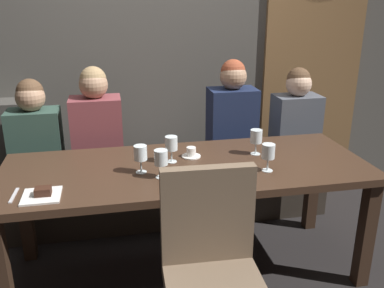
# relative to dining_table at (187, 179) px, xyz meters

# --- Properties ---
(ground) EXTENTS (9.00, 9.00, 0.00)m
(ground) POSITION_rel_dining_table_xyz_m (0.00, 0.00, -0.65)
(ground) COLOR black
(back_wall_tiled) EXTENTS (6.00, 0.12, 3.00)m
(back_wall_tiled) POSITION_rel_dining_table_xyz_m (0.00, 1.22, 0.85)
(back_wall_tiled) COLOR #4C4944
(back_wall_tiled) RESTS_ON ground
(arched_door) EXTENTS (0.90, 0.05, 2.55)m
(arched_door) POSITION_rel_dining_table_xyz_m (1.35, 1.15, 0.71)
(arched_door) COLOR brown
(arched_door) RESTS_ON ground
(dining_table) EXTENTS (2.20, 0.84, 0.74)m
(dining_table) POSITION_rel_dining_table_xyz_m (0.00, 0.00, 0.00)
(dining_table) COLOR #342217
(dining_table) RESTS_ON ground
(banquette_bench) EXTENTS (2.50, 0.44, 0.45)m
(banquette_bench) POSITION_rel_dining_table_xyz_m (0.00, 0.70, -0.42)
(banquette_bench) COLOR #312A23
(banquette_bench) RESTS_ON ground
(chair_near_side) EXTENTS (0.46, 0.46, 0.98)m
(chair_near_side) POSITION_rel_dining_table_xyz_m (-0.02, -0.72, -0.09)
(chair_near_side) COLOR #3D281C
(chair_near_side) RESTS_ON ground
(diner_redhead) EXTENTS (0.36, 0.24, 0.72)m
(diner_redhead) POSITION_rel_dining_table_xyz_m (-0.96, 0.70, 0.14)
(diner_redhead) COLOR #2D473D
(diner_redhead) RESTS_ON banquette_bench
(diner_bearded) EXTENTS (0.36, 0.24, 0.80)m
(diner_bearded) POSITION_rel_dining_table_xyz_m (-0.53, 0.68, 0.17)
(diner_bearded) COLOR brown
(diner_bearded) RESTS_ON banquette_bench
(diner_far_end) EXTENTS (0.36, 0.24, 0.82)m
(diner_far_end) POSITION_rel_dining_table_xyz_m (0.48, 0.68, 0.18)
(diner_far_end) COLOR #192342
(diner_far_end) RESTS_ON banquette_bench
(diner_near_end) EXTENTS (0.36, 0.24, 0.73)m
(diner_near_end) POSITION_rel_dining_table_xyz_m (1.03, 0.72, 0.14)
(diner_near_end) COLOR #4C515B
(diner_near_end) RESTS_ON banquette_bench
(wine_glass_near_left) EXTENTS (0.08, 0.08, 0.16)m
(wine_glass_near_left) POSITION_rel_dining_table_xyz_m (-0.28, -0.05, 0.20)
(wine_glass_near_left) COLOR silver
(wine_glass_near_left) RESTS_ON dining_table
(wine_glass_end_left) EXTENTS (0.08, 0.08, 0.16)m
(wine_glass_end_left) POSITION_rel_dining_table_xyz_m (-0.17, -0.15, 0.20)
(wine_glass_end_left) COLOR silver
(wine_glass_end_left) RESTS_ON dining_table
(wine_glass_center_front) EXTENTS (0.08, 0.08, 0.16)m
(wine_glass_center_front) POSITION_rel_dining_table_xyz_m (-0.08, 0.08, 0.20)
(wine_glass_center_front) COLOR silver
(wine_glass_center_front) RESTS_ON dining_table
(wine_glass_end_right) EXTENTS (0.08, 0.08, 0.16)m
(wine_glass_end_right) POSITION_rel_dining_table_xyz_m (0.44, -0.17, 0.20)
(wine_glass_end_right) COLOR silver
(wine_glass_end_right) RESTS_ON dining_table
(wine_glass_center_back) EXTENTS (0.08, 0.08, 0.16)m
(wine_glass_center_back) POSITION_rel_dining_table_xyz_m (0.47, 0.10, 0.20)
(wine_glass_center_back) COLOR silver
(wine_glass_center_back) RESTS_ON dining_table
(espresso_cup) EXTENTS (0.12, 0.12, 0.06)m
(espresso_cup) POSITION_rel_dining_table_xyz_m (0.05, 0.14, 0.11)
(espresso_cup) COLOR white
(espresso_cup) RESTS_ON dining_table
(dessert_plate) EXTENTS (0.19, 0.19, 0.05)m
(dessert_plate) POSITION_rel_dining_table_xyz_m (-0.80, -0.26, 0.10)
(dessert_plate) COLOR white
(dessert_plate) RESTS_ON dining_table
(fork_on_table) EXTENTS (0.02, 0.17, 0.01)m
(fork_on_table) POSITION_rel_dining_table_xyz_m (-0.94, -0.22, 0.09)
(fork_on_table) COLOR silver
(fork_on_table) RESTS_ON dining_table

